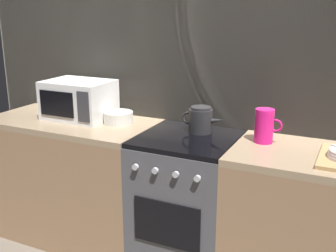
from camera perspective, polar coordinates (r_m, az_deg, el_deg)
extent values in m
cube|color=#A39989|center=(2.76, 5.48, 6.36)|extent=(3.60, 0.05, 2.40)
cube|color=beige|center=(2.74, 5.32, 6.29)|extent=(3.58, 0.01, 2.39)
cube|color=#997251|center=(3.14, -12.82, -7.47)|extent=(1.20, 0.60, 0.86)
cube|color=#9E8466|center=(2.99, -13.36, 0.47)|extent=(1.20, 0.60, 0.04)
cube|color=#4C4C51|center=(2.71, 2.63, -10.86)|extent=(0.60, 0.60, 0.87)
cube|color=black|center=(2.54, 2.76, -1.78)|extent=(0.59, 0.59, 0.03)
cube|color=black|center=(2.46, -0.22, -13.48)|extent=(0.42, 0.01, 0.28)
cylinder|color=#B7B7BC|center=(2.39, -4.54, -5.68)|extent=(0.04, 0.02, 0.04)
cylinder|color=#B7B7BC|center=(2.33, -1.80, -6.20)|extent=(0.04, 0.02, 0.04)
cylinder|color=#B7B7BC|center=(2.28, 1.08, -6.73)|extent=(0.04, 0.02, 0.04)
cylinder|color=#B7B7BC|center=(2.23, 4.10, -7.26)|extent=(0.04, 0.02, 0.04)
cube|color=#997251|center=(2.55, 22.21, -14.15)|extent=(1.20, 0.60, 0.86)
cube|color=white|center=(2.99, -12.23, 3.60)|extent=(0.46, 0.34, 0.27)
cube|color=black|center=(2.89, -15.19, 2.98)|extent=(0.28, 0.01, 0.17)
cube|color=#333338|center=(2.75, -11.67, 2.58)|extent=(0.09, 0.01, 0.21)
cylinder|color=#262628|center=(2.61, 4.53, 0.73)|extent=(0.15, 0.15, 0.15)
cylinder|color=#262628|center=(2.58, 4.57, 2.51)|extent=(0.13, 0.13, 0.02)
cone|color=#262628|center=(2.57, 6.83, 0.77)|extent=(0.10, 0.04, 0.05)
torus|color=#262628|center=(2.63, 2.81, 1.10)|extent=(0.08, 0.01, 0.08)
cylinder|color=silver|center=(2.83, -6.89, 1.18)|extent=(0.20, 0.20, 0.08)
cylinder|color=#E5197A|center=(2.46, 13.17, 0.02)|extent=(0.11, 0.11, 0.20)
torus|color=#E5197A|center=(2.45, 14.71, 0.06)|extent=(0.08, 0.01, 0.08)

